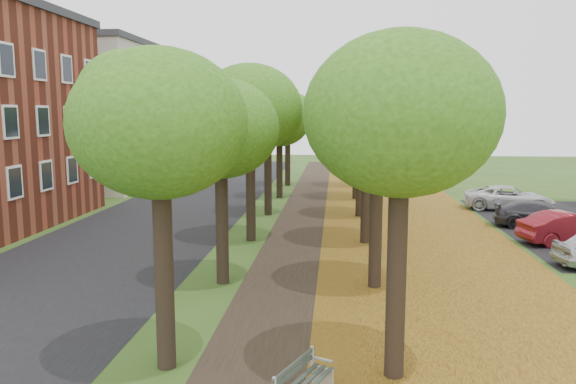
% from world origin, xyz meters
% --- Properties ---
extents(ground, '(120.00, 120.00, 0.00)m').
position_xyz_m(ground, '(0.00, 0.00, 0.00)').
color(ground, '#2D4C19').
rests_on(ground, ground).
extents(street_asphalt, '(8.00, 70.00, 0.01)m').
position_xyz_m(street_asphalt, '(-7.50, 15.00, 0.00)').
color(street_asphalt, black).
rests_on(street_asphalt, ground).
extents(footpath, '(3.20, 70.00, 0.01)m').
position_xyz_m(footpath, '(0.00, 15.00, 0.00)').
color(footpath, black).
rests_on(footpath, ground).
extents(leaf_verge, '(7.50, 70.00, 0.01)m').
position_xyz_m(leaf_verge, '(5.00, 15.00, 0.01)').
color(leaf_verge, olive).
rests_on(leaf_verge, ground).
extents(tree_row_west, '(3.91, 33.91, 6.78)m').
position_xyz_m(tree_row_west, '(-2.20, 15.00, 5.08)').
color(tree_row_west, black).
rests_on(tree_row_west, ground).
extents(tree_row_east, '(3.91, 33.91, 6.78)m').
position_xyz_m(tree_row_east, '(2.60, 15.00, 5.08)').
color(tree_row_east, black).
rests_on(tree_row_east, ground).
extents(building_cream, '(10.30, 20.30, 10.40)m').
position_xyz_m(building_cream, '(-17.00, 33.00, 5.21)').
color(building_cream, beige).
rests_on(building_cream, ground).
extents(bench, '(1.09, 1.69, 0.77)m').
position_xyz_m(bench, '(0.79, -1.26, 0.40)').
color(bench, '#2B3630').
rests_on(bench, ground).
extents(car_red, '(4.26, 2.27, 1.33)m').
position_xyz_m(car_red, '(11.00, 12.49, 0.67)').
color(car_red, maroon).
rests_on(car_red, ground).
extents(car_grey, '(4.56, 2.67, 1.24)m').
position_xyz_m(car_grey, '(11.00, 15.72, 0.62)').
color(car_grey, '#303035').
rests_on(car_grey, ground).
extents(car_white, '(5.02, 2.84, 1.32)m').
position_xyz_m(car_white, '(11.00, 20.75, 0.66)').
color(car_white, silver).
rests_on(car_white, ground).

